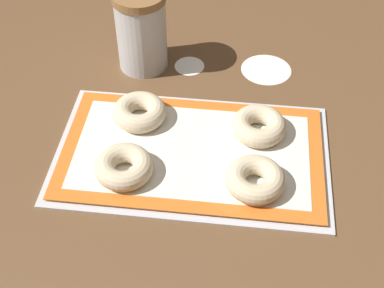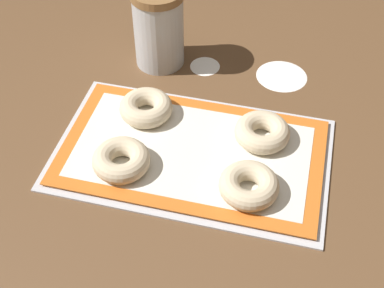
% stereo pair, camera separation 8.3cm
% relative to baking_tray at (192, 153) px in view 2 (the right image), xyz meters
% --- Properties ---
extents(ground_plane, '(2.80, 2.80, 0.00)m').
position_rel_baking_tray_xyz_m(ground_plane, '(0.01, 0.02, -0.00)').
color(ground_plane, brown).
extents(baking_tray, '(0.49, 0.29, 0.01)m').
position_rel_baking_tray_xyz_m(baking_tray, '(0.00, 0.00, 0.00)').
color(baking_tray, silver).
rests_on(baking_tray, ground_plane).
extents(baking_mat, '(0.46, 0.27, 0.00)m').
position_rel_baking_tray_xyz_m(baking_mat, '(0.00, -0.00, 0.01)').
color(baking_mat, orange).
rests_on(baking_mat, baking_tray).
extents(bagel_front_left, '(0.10, 0.10, 0.03)m').
position_rel_baking_tray_xyz_m(bagel_front_left, '(-0.11, -0.07, 0.02)').
color(bagel_front_left, beige).
rests_on(bagel_front_left, baking_mat).
extents(bagel_front_right, '(0.10, 0.10, 0.03)m').
position_rel_baking_tray_xyz_m(bagel_front_right, '(0.11, -0.07, 0.02)').
color(bagel_front_right, beige).
rests_on(bagel_front_right, baking_mat).
extents(bagel_back_left, '(0.10, 0.10, 0.03)m').
position_rel_baking_tray_xyz_m(bagel_back_left, '(-0.11, 0.07, 0.02)').
color(bagel_back_left, beige).
rests_on(bagel_back_left, baking_mat).
extents(bagel_back_right, '(0.10, 0.10, 0.03)m').
position_rel_baking_tray_xyz_m(bagel_back_right, '(0.12, 0.06, 0.02)').
color(bagel_back_right, beige).
rests_on(bagel_back_right, baking_mat).
extents(flour_canister, '(0.11, 0.11, 0.17)m').
position_rel_baking_tray_xyz_m(flour_canister, '(-0.13, 0.25, 0.08)').
color(flour_canister, silver).
rests_on(flour_canister, ground_plane).
extents(flour_patch_near, '(0.11, 0.10, 0.00)m').
position_rel_baking_tray_xyz_m(flour_patch_near, '(0.13, 0.26, -0.00)').
color(flour_patch_near, white).
rests_on(flour_patch_near, ground_plane).
extents(flour_patch_far, '(0.06, 0.06, 0.00)m').
position_rel_baking_tray_xyz_m(flour_patch_far, '(-0.03, 0.25, -0.00)').
color(flour_patch_far, white).
rests_on(flour_patch_far, ground_plane).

